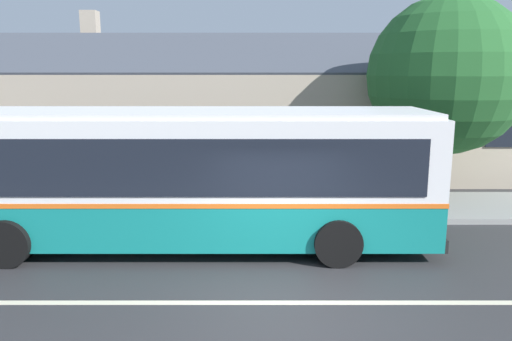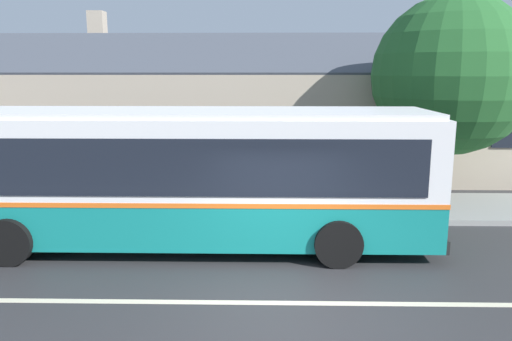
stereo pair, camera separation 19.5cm
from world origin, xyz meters
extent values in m
plane|color=#2D2D30|center=(0.00, 0.00, 0.00)|extent=(300.00, 300.00, 0.00)
cube|color=gray|center=(0.00, 6.00, 0.07)|extent=(60.00, 3.00, 0.15)
cube|color=beige|center=(0.00, 0.00, 0.00)|extent=(60.00, 0.16, 0.01)
cube|color=tan|center=(-0.99, 13.93, 1.92)|extent=(25.04, 10.81, 3.84)
cube|color=#424751|center=(-0.99, 11.23, 4.67)|extent=(25.64, 5.45, 1.80)
cube|color=#424751|center=(-0.99, 16.63, 4.67)|extent=(25.64, 5.45, 1.80)
cube|color=tan|center=(-7.87, 15.01, 5.99)|extent=(0.70, 0.70, 1.20)
cube|color=black|center=(7.78, 8.50, 2.11)|extent=(1.10, 0.06, 1.30)
cube|color=#4C3323|center=(2.77, 8.50, 1.05)|extent=(1.00, 0.06, 2.10)
cube|color=#147F7A|center=(-2.39, 2.90, 0.76)|extent=(11.63, 2.56, 0.97)
cube|color=orange|center=(-2.39, 2.90, 1.29)|extent=(11.65, 2.58, 0.10)
cube|color=white|center=(-2.39, 2.90, 2.18)|extent=(11.63, 2.56, 1.67)
cube|color=white|center=(-2.39, 2.90, 3.07)|extent=(11.40, 2.43, 0.12)
cube|color=black|center=(-2.40, 4.16, 2.08)|extent=(10.69, 0.08, 1.17)
cube|color=black|center=(-2.38, 1.64, 2.08)|extent=(10.69, 0.08, 1.17)
cube|color=black|center=(3.44, 2.93, 2.08)|extent=(0.05, 2.20, 1.17)
cube|color=black|center=(3.44, 2.93, 2.87)|extent=(0.05, 1.75, 0.24)
cube|color=black|center=(3.46, 2.93, 0.40)|extent=(0.09, 2.50, 0.28)
cube|color=#192D99|center=(-3.85, 4.16, 0.76)|extent=(3.25, 0.05, 0.68)
cube|color=black|center=(2.14, 4.19, 1.47)|extent=(0.90, 0.03, 2.38)
cylinder|color=black|center=(1.21, 4.17, 0.50)|extent=(1.00, 0.28, 1.00)
cylinder|color=black|center=(1.22, 1.67, 0.50)|extent=(1.00, 0.28, 1.00)
cylinder|color=black|center=(-5.59, 4.13, 0.50)|extent=(1.00, 0.28, 1.00)
cylinder|color=black|center=(-5.58, 1.63, 0.50)|extent=(1.00, 0.28, 1.00)
cube|color=black|center=(-7.82, 5.63, 0.38)|extent=(0.08, 0.43, 0.45)
cylinder|color=#4C3828|center=(5.20, 6.97, 1.16)|extent=(0.30, 0.30, 2.32)
sphere|color=#235B28|center=(5.20, 6.97, 3.84)|extent=(4.68, 4.68, 4.68)
sphere|color=#235B28|center=(5.85, 6.88, 3.14)|extent=(2.83, 2.83, 2.83)
camera|label=1|loc=(-0.47, -8.07, 3.97)|focal=35.00mm
camera|label=2|loc=(-0.27, -8.07, 3.97)|focal=35.00mm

